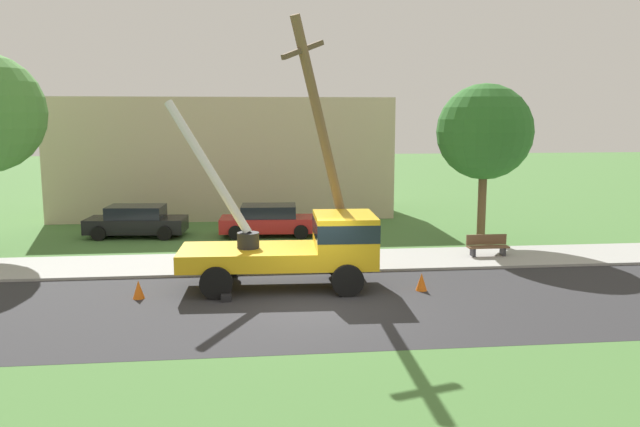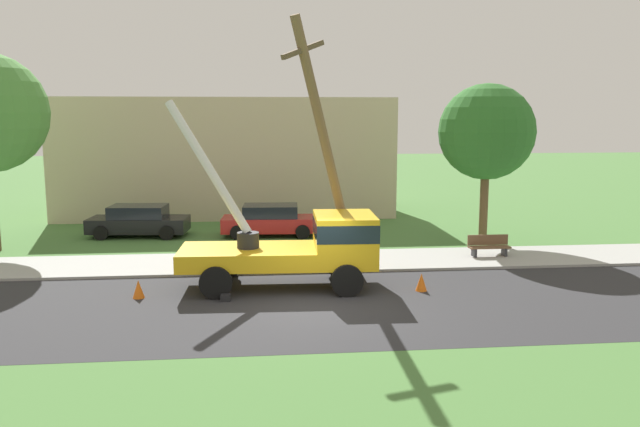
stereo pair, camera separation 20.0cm
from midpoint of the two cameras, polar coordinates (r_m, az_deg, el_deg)
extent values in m
plane|color=#477538|center=(30.33, -2.39, -1.63)|extent=(120.00, 120.00, 0.00)
cube|color=#2B2B2D|center=(18.69, -0.17, -8.25)|extent=(80.00, 7.52, 0.01)
cube|color=#9E9E99|center=(23.93, -1.45, -4.33)|extent=(80.00, 3.39, 0.10)
cube|color=gold|center=(20.47, -6.20, -3.83)|extent=(4.39, 2.56, 0.55)
cube|color=gold|center=(20.45, 2.49, -2.30)|extent=(1.99, 2.47, 1.60)
cube|color=#19232D|center=(20.39, 2.49, -1.33)|extent=(2.01, 2.49, 0.56)
cylinder|color=black|center=(20.36, -6.17, -2.39)|extent=(0.70, 0.70, 0.50)
cylinder|color=silver|center=(20.79, -9.73, 4.16)|extent=(2.84, 1.75, 4.26)
cube|color=black|center=(19.33, -8.14, -7.46)|extent=(0.31, 0.31, 0.20)
cube|color=black|center=(22.12, -7.56, -5.36)|extent=(0.31, 0.31, 0.20)
cylinder|color=black|center=(19.52, 2.72, -6.00)|extent=(1.00, 0.30, 1.00)
cylinder|color=black|center=(21.84, 2.02, -4.40)|extent=(1.00, 0.30, 1.00)
cylinder|color=black|center=(19.49, -9.02, -6.12)|extent=(1.00, 0.30, 1.00)
cylinder|color=black|center=(21.81, -8.44, -4.50)|extent=(1.00, 0.30, 1.00)
cylinder|color=brown|center=(21.23, 0.92, 5.50)|extent=(2.67, 2.27, 8.63)
cube|color=brown|center=(20.51, -1.25, 14.44)|extent=(1.46, 1.24, 0.73)
cone|color=orange|center=(20.42, 9.34, -6.08)|extent=(0.36, 0.36, 0.56)
cone|color=orange|center=(20.11, -15.66, -6.53)|extent=(0.36, 0.36, 0.56)
cube|color=black|center=(30.16, -15.72, -0.95)|extent=(4.54, 2.16, 0.65)
cube|color=black|center=(30.07, -15.77, 0.18)|extent=(2.59, 1.86, 0.55)
cylinder|color=black|center=(29.00, -13.37, -1.70)|extent=(0.64, 0.22, 0.64)
cylinder|color=black|center=(30.73, -12.66, -1.09)|extent=(0.64, 0.22, 0.64)
cylinder|color=black|center=(29.76, -18.84, -1.67)|extent=(0.64, 0.22, 0.64)
cylinder|color=black|center=(31.45, -17.85, -1.08)|extent=(0.64, 0.22, 0.64)
cube|color=#B21E1E|center=(29.30, -4.25, -0.92)|extent=(4.49, 2.04, 0.65)
cube|color=black|center=(29.20, -4.26, 0.24)|extent=(2.55, 1.79, 0.55)
cylinder|color=black|center=(28.44, -1.37, -1.66)|extent=(0.64, 0.22, 0.64)
cylinder|color=black|center=(30.22, -1.44, -1.04)|extent=(0.64, 0.22, 0.64)
cylinder|color=black|center=(28.53, -7.21, -1.70)|extent=(0.64, 0.22, 0.64)
cylinder|color=black|center=(30.30, -6.94, -1.08)|extent=(0.64, 0.22, 0.64)
cube|color=brown|center=(25.43, 15.13, -2.93)|extent=(1.60, 0.44, 0.06)
cube|color=brown|center=(25.56, 15.00, -2.29)|extent=(1.60, 0.06, 0.40)
cube|color=#333338|center=(25.27, 13.84, -3.47)|extent=(0.10, 0.40, 0.45)
cube|color=#333338|center=(25.69, 16.37, -3.37)|extent=(0.10, 0.40, 0.45)
cylinder|color=brown|center=(28.39, 14.69, 1.93)|extent=(0.36, 0.36, 4.46)
sphere|color=#2D6B28|center=(28.22, 14.89, 7.08)|extent=(4.08, 4.08, 4.08)
cube|color=#C6B293|center=(36.16, -8.11, 5.09)|extent=(18.00, 6.00, 6.40)
camera|label=1|loc=(0.10, -89.72, 0.04)|focal=35.77mm
camera|label=2|loc=(0.10, 90.28, -0.04)|focal=35.77mm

